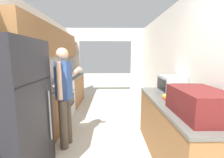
# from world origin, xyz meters

# --- Properties ---
(wall_left) EXTENTS (0.38, 6.95, 2.50)m
(wall_left) POSITION_xyz_m (-1.35, 2.13, 1.49)
(wall_left) COLOR white
(wall_left) RESTS_ON ground_plane
(wall_right) EXTENTS (0.06, 6.95, 2.50)m
(wall_right) POSITION_xyz_m (1.42, 1.67, 1.25)
(wall_right) COLOR white
(wall_right) RESTS_ON ground_plane
(wall_far_with_doorway) EXTENTS (3.19, 0.06, 2.50)m
(wall_far_with_doorway) POSITION_xyz_m (0.00, 4.58, 1.46)
(wall_far_with_doorway) COLOR white
(wall_far_with_doorway) RESTS_ON ground_plane
(counter_left) EXTENTS (0.62, 3.36, 0.90)m
(counter_left) POSITION_xyz_m (-1.09, 2.84, 0.45)
(counter_left) COLOR brown
(counter_left) RESTS_ON ground_plane
(counter_right) EXTENTS (0.62, 1.87, 0.90)m
(counter_right) POSITION_xyz_m (1.09, 1.01, 0.45)
(counter_right) COLOR brown
(counter_right) RESTS_ON ground_plane
(refrigerator) EXTENTS (0.76, 0.81, 1.72)m
(refrigerator) POSITION_xyz_m (-1.03, 0.69, 0.86)
(refrigerator) COLOR black
(refrigerator) RESTS_ON ground_plane
(range_oven) EXTENTS (0.66, 0.73, 1.04)m
(range_oven) POSITION_xyz_m (-1.09, 2.55, 0.45)
(range_oven) COLOR #B7B7BC
(range_oven) RESTS_ON ground_plane
(person) EXTENTS (0.53, 0.41, 1.65)m
(person) POSITION_xyz_m (-0.58, 1.40, 0.89)
(person) COLOR #4C4238
(person) RESTS_ON ground_plane
(suitcase) EXTENTS (0.45, 0.69, 0.28)m
(suitcase) POSITION_xyz_m (1.09, 0.51, 1.04)
(suitcase) COLOR #5B1919
(suitcase) RESTS_ON counter_right
(microwave) EXTENTS (0.33, 0.48, 0.29)m
(microwave) POSITION_xyz_m (1.21, 1.51, 1.04)
(microwave) COLOR #B7B7BC
(microwave) RESTS_ON counter_right
(book_stack) EXTENTS (0.22, 0.26, 0.06)m
(book_stack) POSITION_xyz_m (1.05, 1.06, 0.93)
(book_stack) COLOR red
(book_stack) RESTS_ON counter_right
(knife) EXTENTS (0.11, 0.32, 0.02)m
(knife) POSITION_xyz_m (-1.05, 3.05, 0.90)
(knife) COLOR #B7B7BC
(knife) RESTS_ON counter_left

